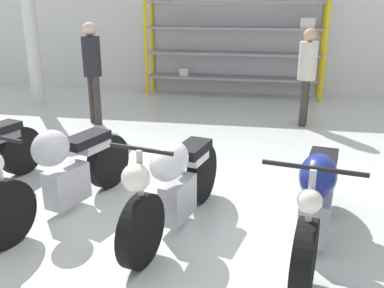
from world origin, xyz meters
TOP-DOWN VIEW (x-y plane):
  - ground_plane at (0.00, 0.00)m, footprint 30.00×30.00m
  - back_wall at (0.00, 6.43)m, footprint 30.00×0.08m
  - shelving_rack at (-0.05, 6.06)m, footprint 4.05×0.63m
  - support_pillar at (-4.13, 4.52)m, footprint 0.28×0.28m
  - motorcycle_silver at (-1.30, -0.06)m, footprint 0.90×2.09m
  - motorcycle_white at (-0.07, -0.20)m, footprint 0.71×1.98m
  - motorcycle_blue at (1.25, -0.27)m, footprint 0.77×2.13m
  - person_browsing at (-2.31, 3.29)m, footprint 0.45×0.45m
  - person_near_rack at (1.43, 3.85)m, footprint 0.37×0.37m

SIDE VIEW (x-z plane):
  - ground_plane at x=0.00m, z-range 0.00..0.00m
  - motorcycle_blue at x=1.25m, z-range -0.07..0.99m
  - motorcycle_silver at x=-1.30m, z-range -0.06..1.01m
  - motorcycle_white at x=-0.07m, z-range -0.03..1.03m
  - person_near_rack at x=1.43m, z-range 0.15..1.86m
  - person_browsing at x=-2.31m, z-range 0.17..1.97m
  - shelving_rack at x=-0.05m, z-range 0.08..2.58m
  - back_wall at x=0.00m, z-range 0.00..3.60m
  - support_pillar at x=-4.13m, z-range 0.00..3.60m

